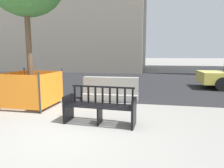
% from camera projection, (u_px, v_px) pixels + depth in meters
% --- Properties ---
extents(ground_plane, '(200.00, 200.00, 0.00)m').
position_uv_depth(ground_plane, '(66.00, 130.00, 4.38)').
color(ground_plane, gray).
extents(street_asphalt, '(120.00, 12.00, 0.01)m').
position_uv_depth(street_asphalt, '(123.00, 80.00, 12.83)').
color(street_asphalt, black).
rests_on(street_asphalt, ground).
extents(street_bench, '(1.72, 0.62, 0.88)m').
position_uv_depth(street_bench, '(100.00, 107.00, 4.77)').
color(street_bench, black).
rests_on(street_bench, ground).
extents(jersey_barrier_centre, '(2.01, 0.72, 0.84)m').
position_uv_depth(jersey_barrier_centre, '(111.00, 91.00, 7.30)').
color(jersey_barrier_centre, gray).
rests_on(jersey_barrier_centre, ground).
extents(construction_fence, '(1.51, 1.51, 1.18)m').
position_uv_depth(construction_fence, '(31.00, 88.00, 6.38)').
color(construction_fence, '#2D2D33').
rests_on(construction_fence, ground).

